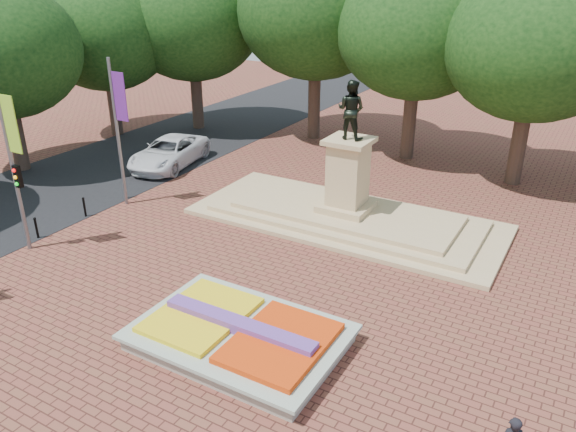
# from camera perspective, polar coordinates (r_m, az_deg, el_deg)

# --- Properties ---
(ground) EXTENTS (90.00, 90.00, 0.00)m
(ground) POSITION_cam_1_polar(r_m,az_deg,el_deg) (19.63, -4.01, -9.01)
(ground) COLOR brown
(ground) RESTS_ON ground
(asphalt_street) EXTENTS (9.00, 90.00, 0.02)m
(asphalt_street) POSITION_cam_1_polar(r_m,az_deg,el_deg) (32.42, -21.46, 3.16)
(asphalt_street) COLOR black
(asphalt_street) RESTS_ON ground
(flower_bed) EXTENTS (6.30, 4.30, 0.91)m
(flower_bed) POSITION_cam_1_polar(r_m,az_deg,el_deg) (17.59, -4.89, -11.99)
(flower_bed) COLOR gray
(flower_bed) RESTS_ON ground
(monument) EXTENTS (14.00, 6.00, 6.40)m
(monument) POSITION_cam_1_polar(r_m,az_deg,el_deg) (25.44, 5.97, 1.29)
(monument) COLOR tan
(monument) RESTS_ON ground
(tree_row_back) EXTENTS (44.80, 8.80, 10.43)m
(tree_row_back) POSITION_cam_1_polar(r_m,az_deg,el_deg) (32.54, 18.00, 15.92)
(tree_row_back) COLOR #37281E
(tree_row_back) RESTS_ON ground
(banner_poles) EXTENTS (0.88, 11.17, 7.00)m
(banner_poles) POSITION_cam_1_polar(r_m,az_deg,el_deg) (23.96, -26.73, 4.94)
(banner_poles) COLOR slate
(banner_poles) RESTS_ON ground
(bollard_row) EXTENTS (0.12, 13.12, 0.98)m
(bollard_row) POSITION_cam_1_polar(r_m,az_deg,el_deg) (25.52, -26.49, -2.10)
(bollard_row) COLOR black
(bollard_row) RESTS_ON ground
(van) EXTENTS (3.76, 6.27, 1.63)m
(van) POSITION_cam_1_polar(r_m,az_deg,el_deg) (33.31, -12.00, 6.35)
(van) COLOR silver
(van) RESTS_ON ground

